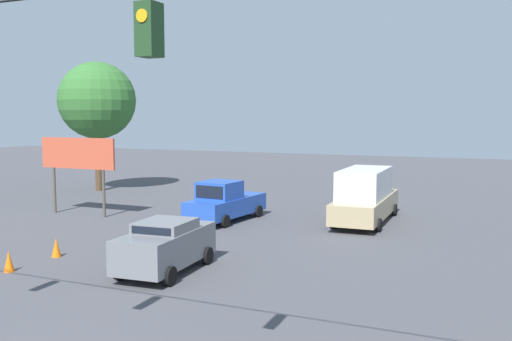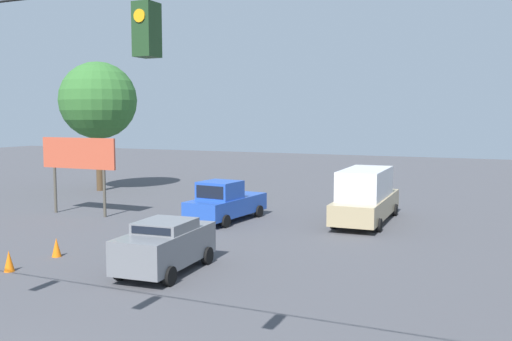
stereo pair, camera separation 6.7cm
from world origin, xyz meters
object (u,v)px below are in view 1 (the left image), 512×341
at_px(pickup_truck_blue_withflow_far, 224,202).
at_px(sedan_grey_withflow_mid, 166,245).
at_px(box_truck_tan_oncoming_deep, 365,196).
at_px(traffic_cone_second, 9,261).
at_px(roadside_billboard, 78,158).
at_px(traffic_cone_third, 56,247).
at_px(tree_horizon_right, 97,101).

bearing_deg(pickup_truck_blue_withflow_far, sedan_grey_withflow_mid, 105.22).
bearing_deg(box_truck_tan_oncoming_deep, traffic_cone_second, 57.17).
bearing_deg(roadside_billboard, pickup_truck_blue_withflow_far, -168.61).
height_order(box_truck_tan_oncoming_deep, traffic_cone_second, box_truck_tan_oncoming_deep).
bearing_deg(roadside_billboard, sedan_grey_withflow_mid, 144.00).
bearing_deg(traffic_cone_second, traffic_cone_third, -89.71).
distance_m(traffic_cone_second, traffic_cone_third, 2.30).
height_order(roadside_billboard, tree_horizon_right, tree_horizon_right).
distance_m(pickup_truck_blue_withflow_far, traffic_cone_second, 11.97).
xyz_separation_m(sedan_grey_withflow_mid, traffic_cone_third, (5.05, -0.05, -0.59)).
bearing_deg(traffic_cone_second, roadside_billboard, -60.42).
height_order(pickup_truck_blue_withflow_far, traffic_cone_third, pickup_truck_blue_withflow_far).
distance_m(traffic_cone_second, tree_horizon_right, 22.67).
relative_size(box_truck_tan_oncoming_deep, traffic_cone_second, 9.82).
relative_size(roadside_billboard, tree_horizon_right, 0.53).
xyz_separation_m(traffic_cone_second, traffic_cone_third, (0.01, -2.30, 0.00)).
height_order(box_truck_tan_oncoming_deep, traffic_cone_third, box_truck_tan_oncoming_deep).
xyz_separation_m(sedan_grey_withflow_mid, pickup_truck_blue_withflow_far, (2.57, -9.46, 0.02)).
relative_size(sedan_grey_withflow_mid, tree_horizon_right, 0.48).
relative_size(pickup_truck_blue_withflow_far, roadside_billboard, 1.08).
bearing_deg(box_truck_tan_oncoming_deep, tree_horizon_right, -11.89).
height_order(traffic_cone_second, tree_horizon_right, tree_horizon_right).
relative_size(traffic_cone_second, traffic_cone_third, 1.00).
xyz_separation_m(roadside_billboard, tree_horizon_right, (5.66, -8.58, 3.35)).
xyz_separation_m(sedan_grey_withflow_mid, box_truck_tan_oncoming_deep, (-4.18, -12.05, 0.41)).
xyz_separation_m(traffic_cone_third, tree_horizon_right, (11.36, -16.33, 6.13)).
distance_m(sedan_grey_withflow_mid, pickup_truck_blue_withflow_far, 9.80).
bearing_deg(sedan_grey_withflow_mid, pickup_truck_blue_withflow_far, -74.78).
bearing_deg(pickup_truck_blue_withflow_far, box_truck_tan_oncoming_deep, -158.97).
height_order(sedan_grey_withflow_mid, traffic_cone_second, sedan_grey_withflow_mid).
bearing_deg(traffic_cone_second, tree_horizon_right, -58.61).
bearing_deg(traffic_cone_third, tree_horizon_right, -55.19).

